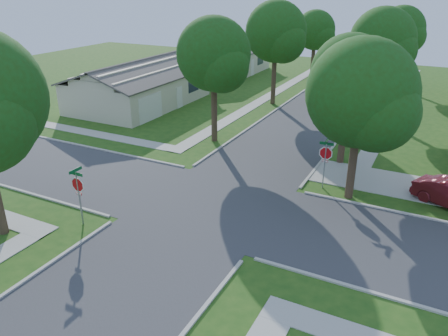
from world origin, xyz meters
name	(u,v)px	position (x,y,z in m)	size (l,w,h in m)	color
ground	(212,204)	(0.00, 0.00, 0.00)	(100.00, 100.00, 0.00)	#204C14
road_ns	(212,204)	(0.00, 0.00, 0.00)	(7.00, 100.00, 0.02)	#333335
sidewalk_ne	(396,105)	(6.10, 26.00, 0.02)	(1.20, 40.00, 0.04)	#9E9B91
sidewalk_nw	(277,91)	(-6.10, 26.00, 0.02)	(1.20, 40.00, 0.04)	#9E9B91
driveway	(386,182)	(7.90, 7.10, 0.03)	(8.80, 3.60, 0.05)	#9E9B91
stop_sign_sw	(78,187)	(-4.70, -4.70, 2.03)	(1.05, 0.80, 2.98)	gray
stop_sign_ne	(326,155)	(4.70, 4.70, 2.03)	(1.05, 0.80, 2.98)	gray
tree_e_near	(350,77)	(4.75, 9.01, 5.64)	(4.97, 4.80, 8.28)	#38281C
tree_e_mid	(383,43)	(4.76, 21.01, 6.25)	(5.59, 5.40, 9.21)	#38281C
tree_e_far	(401,32)	(4.75, 34.01, 5.98)	(5.17, 5.00, 8.72)	#38281C
tree_w_near	(214,58)	(-4.64, 9.01, 6.12)	(5.38, 5.20, 8.97)	#38281C
tree_w_mid	(276,35)	(-4.64, 21.01, 6.49)	(5.80, 5.60, 9.56)	#38281C
tree_w_far	(315,32)	(-4.65, 34.01, 5.51)	(4.76, 4.60, 8.04)	#38281C
tree_ne_corner	(362,98)	(6.36, 4.21, 5.59)	(5.80, 5.60, 8.66)	#38281C
house_nw_near	(140,89)	(-15.99, 15.00, 1.52)	(8.42, 13.60, 4.23)	beige
house_nw_far	(222,62)	(-15.99, 32.00, 1.52)	(8.42, 13.60, 4.23)	beige
car_curb_east	(355,108)	(3.20, 20.55, 0.70)	(1.64, 4.09, 1.39)	black
car_curb_west	(358,63)	(-1.20, 43.89, 0.64)	(1.80, 4.43, 1.28)	black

